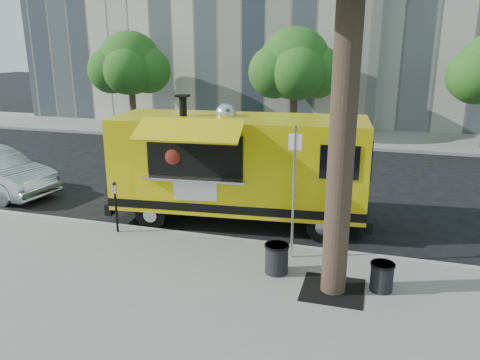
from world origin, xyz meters
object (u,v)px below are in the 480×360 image
at_px(sign_post, 294,185).
at_px(trash_bin_right, 277,258).
at_px(trash_bin_left, 382,276).
at_px(far_tree_a, 130,63).
at_px(parking_meter, 116,201).
at_px(far_tree_b, 295,64).
at_px(food_truck, 238,165).

relative_size(sign_post, trash_bin_right, 4.74).
bearing_deg(trash_bin_left, trash_bin_right, 176.04).
bearing_deg(far_tree_a, parking_meter, -62.85).
height_order(sign_post, trash_bin_left, sign_post).
distance_m(far_tree_a, trash_bin_right, 18.87).
bearing_deg(trash_bin_right, parking_meter, 166.75).
relative_size(far_tree_a, far_tree_b, 0.97).
xyz_separation_m(far_tree_b, parking_meter, (-2.00, -14.05, -2.85)).
relative_size(parking_meter, trash_bin_right, 2.11).
height_order(sign_post, food_truck, food_truck).
height_order(far_tree_a, parking_meter, far_tree_a).
bearing_deg(sign_post, far_tree_b, 100.15).
relative_size(far_tree_b, sign_post, 1.83).
distance_m(parking_meter, food_truck, 3.34).
relative_size(trash_bin_left, trash_bin_right, 0.90).
bearing_deg(trash_bin_right, far_tree_b, 98.97).
relative_size(food_truck, trash_bin_right, 11.38).
bearing_deg(trash_bin_right, food_truck, 120.36).
height_order(far_tree_a, food_truck, far_tree_a).
xyz_separation_m(food_truck, trash_bin_left, (3.85, -3.09, -1.17)).
height_order(sign_post, trash_bin_right, sign_post).
distance_m(far_tree_a, sign_post, 18.14).
bearing_deg(sign_post, trash_bin_right, -101.48).
xyz_separation_m(parking_meter, trash_bin_right, (4.38, -1.03, -0.49)).
bearing_deg(far_tree_a, food_truck, -50.55).
bearing_deg(parking_meter, trash_bin_left, -10.27).
height_order(far_tree_b, trash_bin_left, far_tree_b).
bearing_deg(trash_bin_left, far_tree_b, 106.46).
relative_size(far_tree_a, trash_bin_left, 9.38).
xyz_separation_m(far_tree_a, sign_post, (11.55, -13.85, -1.93)).
distance_m(far_tree_a, food_truck, 15.35).
xyz_separation_m(parking_meter, trash_bin_left, (6.50, -1.18, -0.53)).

